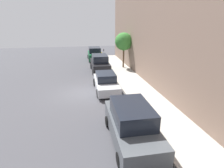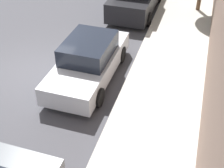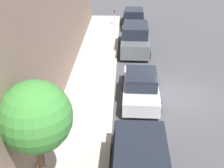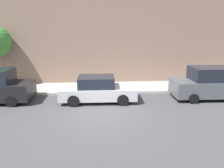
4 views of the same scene
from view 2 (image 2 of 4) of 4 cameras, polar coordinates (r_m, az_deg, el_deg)
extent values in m
plane|color=#424247|center=(12.35, -13.80, 2.21)|extent=(60.00, 60.00, 0.00)
cube|color=#B2ADA3|center=(10.96, 9.08, -1.64)|extent=(2.76, 32.00, 0.15)
cube|color=#B7BABF|center=(11.39, -4.30, 3.48)|extent=(1.88, 4.53, 0.68)
cube|color=black|center=(11.12, -4.28, 6.59)|extent=(1.62, 2.13, 0.64)
cylinder|color=black|center=(12.88, -5.67, 6.53)|extent=(0.22, 0.67, 0.67)
cylinder|color=black|center=(12.40, 1.69, 5.41)|extent=(0.22, 0.67, 0.67)
cylinder|color=black|center=(10.81, -11.04, -0.79)|extent=(0.22, 0.67, 0.67)
cylinder|color=black|center=(10.23, -2.48, -2.49)|extent=(0.22, 0.67, 0.67)
cylinder|color=black|center=(15.72, -0.20, 12.63)|extent=(0.22, 0.66, 0.66)
cylinder|color=black|center=(15.33, 6.61, 11.71)|extent=(0.22, 0.66, 0.66)
camera|label=1|loc=(7.95, -106.01, -22.37)|focal=28.00mm
camera|label=3|loc=(23.53, 13.50, 39.98)|focal=50.00mm
camera|label=4|loc=(18.57, -47.15, 18.60)|focal=35.00mm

